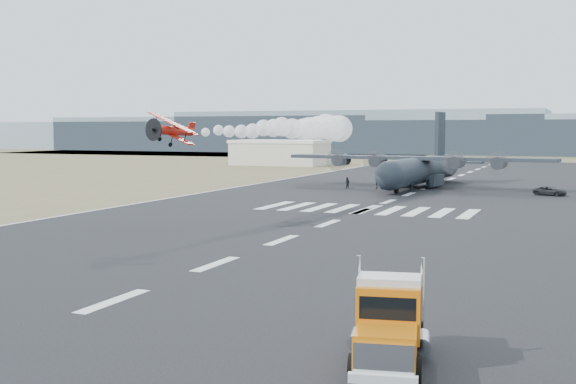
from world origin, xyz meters
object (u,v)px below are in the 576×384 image
Objects in this scene: support_vehicle at (550,191)px; crew_e at (382,184)px; crew_a at (382,182)px; semi_truck at (389,320)px; crew_d at (377,183)px; crew_g at (412,187)px; crew_h at (347,183)px; crew_b at (428,184)px; crew_c at (399,185)px; hangar_left at (280,152)px; crew_f at (392,183)px; aerobatic_biplane at (172,130)px; transport_aircraft at (421,167)px.

support_vehicle is 2.99× the size of crew_e.
semi_truck is at bearing -57.47° from crew_a.
crew_e is at bearing 40.21° from crew_d.
crew_g is 11.66m from crew_h.
crew_b is 8.19m from crew_d.
crew_e is 0.84× the size of crew_h.
crew_c is (-22.78, 1.60, 0.14)m from support_vehicle.
crew_a is at bearing 20.67° from crew_b.
hangar_left is 2.96× the size of semi_truck.
crew_c is 2.49m from crew_f.
support_vehicle is at bearing 65.31° from aerobatic_biplane.
crew_g is at bearing 170.83° from crew_c.
aerobatic_biplane reaches higher than hangar_left.
crew_b is 0.91× the size of crew_f.
crew_d is 0.96× the size of crew_h.
crew_c is (48.61, -65.56, -2.63)m from hangar_left.
crew_c is (-4.20, -2.61, 0.01)m from crew_b.
crew_c reaches higher than crew_b.
crew_b is 4.94m from crew_c.
crew_h is (-6.55, -3.42, 0.07)m from crew_f.
transport_aircraft is at bearing 56.12° from crew_h.
transport_aircraft reaches higher than crew_h.
crew_f is (-3.71, -4.27, -2.41)m from transport_aircraft.
crew_h reaches higher than crew_b.
crew_a is 9.51m from crew_g.
crew_e reaches higher than support_vehicle.
crew_e is (1.07, -0.71, -0.10)m from crew_d.
aerobatic_biplane is at bearing -78.64° from crew_a.
hangar_left is 79.04m from crew_d.
crew_h is (-12.27, -4.06, 0.14)m from crew_b.
aerobatic_biplane reaches higher than semi_truck.
crew_e is 0.90× the size of crew_g.
semi_truck reaches higher than crew_b.
crew_d is at bearing 91.41° from aerobatic_biplane.
crew_a reaches higher than crew_d.
crew_h is (-11.22, 3.18, 0.06)m from crew_g.
transport_aircraft is 23.79× the size of crew_h.
crew_b is 0.90× the size of crew_g.
crew_h is (40.54, -67.01, -2.49)m from hangar_left.
aerobatic_biplane is at bearing -95.32° from crew_f.
crew_a is 1.04× the size of crew_f.
hangar_left is 13.86× the size of crew_a.
crew_d reaches higher than crew_f.
crew_a is 2.57m from crew_e.
support_vehicle is at bearing -43.25° from hangar_left.
support_vehicle is at bearing -174.41° from crew_b.
crew_g reaches higher than crew_e.
crew_d is at bearing -55.38° from hangar_left.
aerobatic_biplane is at bearing -21.81° from crew_d.
crew_a is at bearing 172.09° from crew_f.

